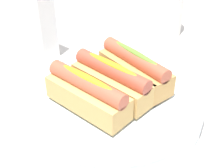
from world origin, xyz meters
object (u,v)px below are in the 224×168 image
object	(u,v)px
serving_bowl	(112,101)
hotdog_side	(134,68)
hotdog_back	(112,80)
napkin_box	(33,22)
hotdog_front	(87,94)
paper_towel_roll	(161,8)

from	to	relation	value
serving_bowl	hotdog_side	xyz separation A→B (m)	(0.02, 0.05, 0.04)
hotdog_back	hotdog_side	bearing A→B (deg)	72.28
serving_bowl	napkin_box	world-z (taller)	napkin_box
hotdog_front	napkin_box	distance (m)	0.28
hotdog_front	paper_towel_roll	xyz separation A→B (m)	(-0.03, 0.39, 0.00)
hotdog_back	hotdog_side	xyz separation A→B (m)	(0.02, 0.05, 0.00)
serving_bowl	hotdog_front	size ratio (longest dim) A/B	2.05
hotdog_front	napkin_box	bearing A→B (deg)	146.73
hotdog_back	napkin_box	size ratio (longest dim) A/B	1.05
serving_bowl	paper_towel_roll	world-z (taller)	paper_towel_roll
hotdog_side	paper_towel_roll	bearing A→B (deg)	101.78
hotdog_back	hotdog_side	distance (m)	0.05
hotdog_side	napkin_box	world-z (taller)	napkin_box
hotdog_front	paper_towel_roll	bearing A→B (deg)	93.78
serving_bowl	hotdog_side	distance (m)	0.07
paper_towel_roll	napkin_box	xyz separation A→B (m)	(-0.21, -0.23, 0.01)
hotdog_front	paper_towel_roll	world-z (taller)	paper_towel_roll
hotdog_back	paper_towel_roll	world-z (taller)	paper_towel_roll
serving_bowl	hotdog_front	world-z (taller)	hotdog_front
hotdog_back	hotdog_side	size ratio (longest dim) A/B	1.00
hotdog_side	napkin_box	xyz separation A→B (m)	(-0.27, 0.05, 0.01)
serving_bowl	napkin_box	size ratio (longest dim) A/B	2.15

